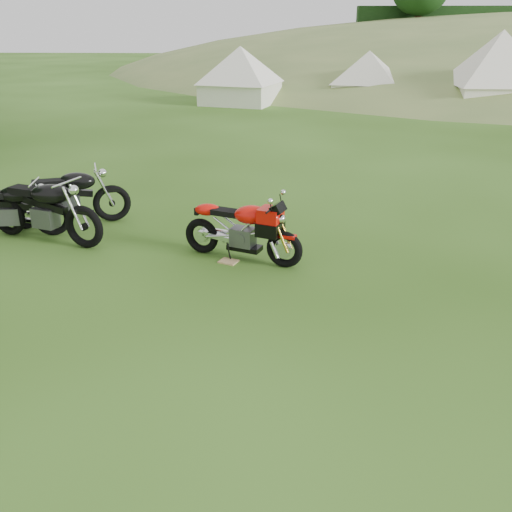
# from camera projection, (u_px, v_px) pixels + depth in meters

# --- Properties ---
(ground) EXTENTS (120.00, 120.00, 0.00)m
(ground) POSITION_uv_depth(u_px,v_px,m) (223.00, 327.00, 6.67)
(ground) COLOR #274B10
(ground) RESTS_ON ground
(sport_motorcycle) EXTENTS (1.85, 1.09, 1.09)m
(sport_motorcycle) POSITION_uv_depth(u_px,v_px,m) (242.00, 225.00, 8.34)
(sport_motorcycle) COLOR red
(sport_motorcycle) RESTS_ON ground
(plywood_board) EXTENTS (0.32, 0.30, 0.02)m
(plywood_board) POSITION_uv_depth(u_px,v_px,m) (228.00, 261.00, 8.45)
(plywood_board) COLOR tan
(plywood_board) RESTS_ON ground
(vintage_moto_a) EXTENTS (2.19, 1.20, 1.13)m
(vintage_moto_a) POSITION_uv_depth(u_px,v_px,m) (43.00, 208.00, 9.04)
(vintage_moto_a) COLOR black
(vintage_moto_a) RESTS_ON ground
(vintage_moto_b) EXTENTS (2.09, 1.13, 1.08)m
(vintage_moto_b) POSITION_uv_depth(u_px,v_px,m) (67.00, 195.00, 9.77)
(vintage_moto_b) COLOR black
(vintage_moto_b) RESTS_ON ground
(vintage_moto_d) EXTENTS (1.94, 0.67, 1.00)m
(vintage_moto_d) POSITION_uv_depth(u_px,v_px,m) (8.00, 208.00, 9.26)
(vintage_moto_d) COLOR black
(vintage_moto_d) RESTS_ON ground
(tent_left) EXTENTS (3.52, 3.52, 2.45)m
(tent_left) POSITION_uv_depth(u_px,v_px,m) (240.00, 74.00, 24.09)
(tent_left) COLOR white
(tent_left) RESTS_ON ground
(tent_mid) EXTENTS (3.30, 3.30, 2.32)m
(tent_mid) POSITION_uv_depth(u_px,v_px,m) (368.00, 74.00, 24.60)
(tent_mid) COLOR silver
(tent_mid) RESTS_ON ground
(tent_right) EXTENTS (3.34, 3.34, 2.85)m
(tent_right) POSITION_uv_depth(u_px,v_px,m) (498.00, 73.00, 22.25)
(tent_right) COLOR white
(tent_right) RESTS_ON ground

